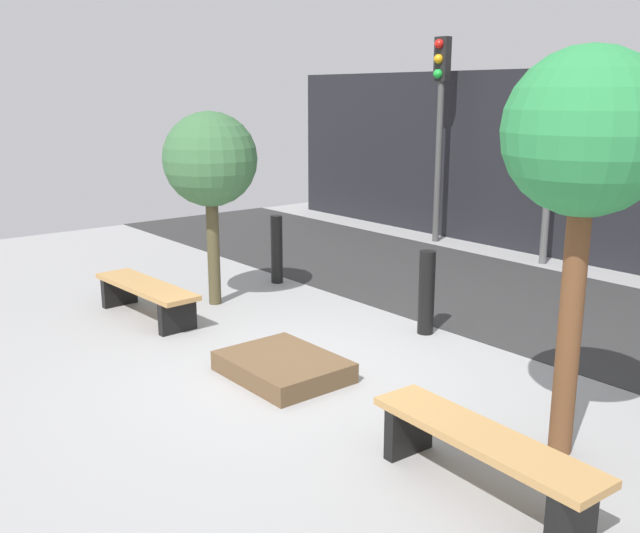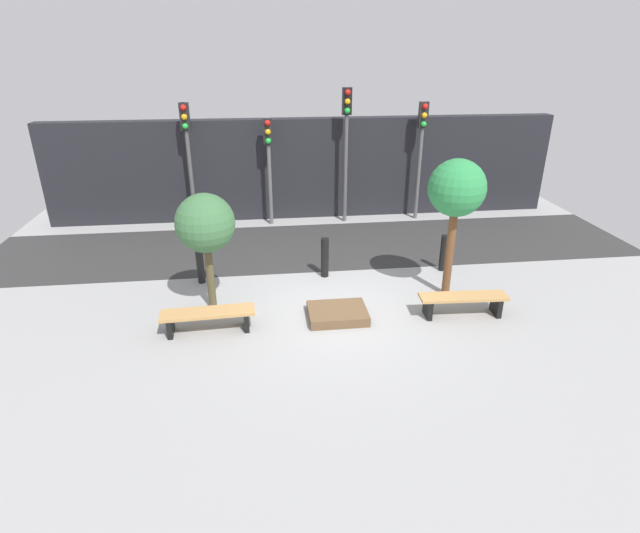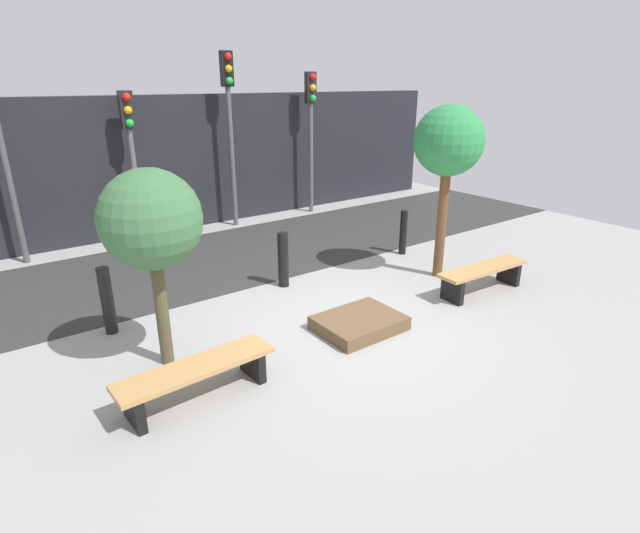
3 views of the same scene
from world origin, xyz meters
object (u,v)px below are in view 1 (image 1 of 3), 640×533
object	(u,v)px
bench_right	(482,451)
tree_behind_right_bench	(586,139)
traffic_light_mid_west	(552,124)
bollard_far_left	(277,249)
bench_left	(146,293)
planter_bed	(283,367)
traffic_light_west	(440,103)
bollard_left	(426,293)
tree_behind_left_bench	(210,161)

from	to	relation	value
bench_right	tree_behind_right_bench	size ratio (longest dim) A/B	0.60
traffic_light_mid_west	bollard_far_left	bearing A→B (deg)	-113.66
traffic_light_mid_west	bench_left	bearing A→B (deg)	-102.69
bench_left	bench_right	distance (m)	5.26
planter_bed	traffic_light_mid_west	size ratio (longest dim) A/B	0.37
bench_left	traffic_light_west	world-z (taller)	traffic_light_west
bench_right	bollard_far_left	size ratio (longest dim) A/B	1.82
bollard_left	tree_behind_right_bench	bearing A→B (deg)	-26.17
tree_behind_right_bench	planter_bed	bearing A→B (deg)	-163.22
bench_left	bollard_left	distance (m)	3.49
bollard_far_left	bench_left	bearing A→B (deg)	-80.95
tree_behind_left_bench	planter_bed	bearing A→B (deg)	-16.78
bollard_far_left	traffic_light_west	bearing A→B (deg)	97.75
bench_right	tree_behind_left_bench	size ratio (longest dim) A/B	0.73
tree_behind_right_bench	bench_left	bearing A→B (deg)	-169.31
tree_behind_right_bench	bollard_far_left	bearing A→B (deg)	167.06
bench_left	planter_bed	size ratio (longest dim) A/B	1.53
planter_bed	tree_behind_right_bench	world-z (taller)	tree_behind_right_bench
planter_bed	bollard_far_left	distance (m)	3.67
traffic_light_west	bollard_far_left	bearing A→B (deg)	-82.25
bollard_left	bollard_far_left	bearing A→B (deg)	180.00
bench_right	traffic_light_mid_west	world-z (taller)	traffic_light_mid_west
bench_right	planter_bed	bearing A→B (deg)	178.46
bench_left	planter_bed	world-z (taller)	bench_left
bench_left	traffic_light_west	xyz separation A→B (m)	(-0.93, 6.42, 2.27)
planter_bed	traffic_light_mid_west	distance (m)	6.69
tree_behind_right_bench	bollard_far_left	world-z (taller)	tree_behind_right_bench
bollard_left	bench_right	bearing A→B (deg)	-40.99
planter_bed	bollard_left	bearing A→B (deg)	90.00
tree_behind_right_bench	traffic_light_west	size ratio (longest dim) A/B	0.83
bollard_far_left	bench_right	bearing A→B (deg)	-22.12
planter_bed	bollard_far_left	bearing A→B (deg)	145.14
bollard_far_left	traffic_light_west	size ratio (longest dim) A/B	0.27
traffic_light_mid_west	tree_behind_right_bench	bearing A→B (deg)	-54.86
bench_right	bollard_left	bearing A→B (deg)	141.81
tree_behind_left_bench	traffic_light_west	world-z (taller)	traffic_light_west
bollard_left	planter_bed	bearing A→B (deg)	-90.00
bollard_far_left	planter_bed	bearing A→B (deg)	-34.86
tree_behind_left_bench	traffic_light_west	xyz separation A→B (m)	(-0.93, 5.42, 0.67)
bench_left	tree_behind_left_bench	distance (m)	1.88
bollard_far_left	traffic_light_mid_west	bearing A→B (deg)	66.34
planter_bed	bollard_left	world-z (taller)	bollard_left
traffic_light_west	traffic_light_mid_west	distance (m)	2.39
bench_right	traffic_light_mid_west	bearing A→B (deg)	123.55
bench_left	bench_right	size ratio (longest dim) A/B	1.01
bench_right	tree_behind_left_bench	distance (m)	5.58
bollard_far_left	bollard_left	distance (m)	3.00
traffic_light_west	bench_left	bearing A→B (deg)	-81.79
bollard_far_left	bollard_left	xyz separation A→B (m)	(3.00, 0.00, -0.01)
tree_behind_left_bench	bollard_far_left	distance (m)	1.94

